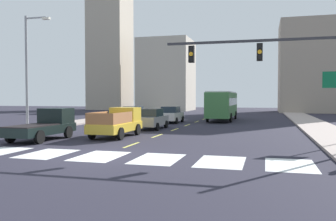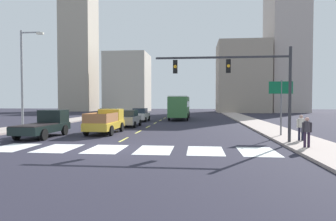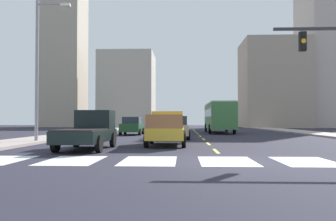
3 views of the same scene
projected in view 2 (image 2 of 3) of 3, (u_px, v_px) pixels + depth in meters
ground_plane at (106, 149)px, 16.23m from camera, size 160.00×160.00×0.00m
sidewalk_right at (257, 124)px, 32.94m from camera, size 3.24×110.00×0.15m
sidewalk_left at (58, 122)px, 35.32m from camera, size 3.24×110.00×0.15m
crosswalk_stripe_1 at (13, 147)px, 16.79m from camera, size 1.92×3.00×0.01m
crosswalk_stripe_2 at (58, 148)px, 16.51m from camera, size 1.92×3.00×0.01m
crosswalk_stripe_3 at (106, 149)px, 16.23m from camera, size 1.92×3.00×0.01m
crosswalk_stripe_4 at (155, 150)px, 15.96m from camera, size 1.92×3.00×0.01m
crosswalk_stripe_5 at (205, 151)px, 15.68m from camera, size 1.92×3.00×0.01m
crosswalk_stripe_6 at (258, 152)px, 15.40m from camera, size 1.92×3.00×0.01m
lane_dash_0 at (124, 140)px, 20.21m from camera, size 0.16×2.40×0.01m
lane_dash_1 at (138, 132)px, 25.18m from camera, size 0.16×2.40×0.01m
lane_dash_2 at (148, 127)px, 30.15m from camera, size 0.16×2.40×0.01m
lane_dash_3 at (155, 123)px, 35.13m from camera, size 0.16×2.40×0.01m
lane_dash_4 at (160, 120)px, 40.10m from camera, size 0.16×2.40×0.01m
lane_dash_5 at (165, 118)px, 45.07m from camera, size 0.16×2.40×0.01m
lane_dash_6 at (168, 116)px, 50.04m from camera, size 0.16×2.40×0.01m
lane_dash_7 at (171, 115)px, 55.01m from camera, size 0.16×2.40×0.01m
pickup_stakebed at (107, 122)px, 24.38m from camera, size 2.18×5.20×1.96m
pickup_dark at (46, 124)px, 21.86m from camera, size 2.18×5.20×1.96m
city_bus at (180, 106)px, 42.52m from camera, size 2.72×10.80×3.32m
sedan_near_right at (109, 115)px, 38.12m from camera, size 2.02×4.40×1.72m
sedan_mid at (140, 115)px, 37.93m from camera, size 2.02×4.40×1.72m
sedan_far at (129, 118)px, 30.31m from camera, size 2.02×4.40×1.72m
traffic_signal_gantry at (246, 77)px, 18.18m from camera, size 8.40×0.27×6.00m
direction_sign_green at (281, 96)px, 21.42m from camera, size 1.70×0.12×4.20m
streetlight_left at (24, 75)px, 26.38m from camera, size 2.20×0.28×9.00m
pedestrian_waiting at (307, 130)px, 15.87m from camera, size 0.53×0.34×1.64m
pedestrian_walking at (301, 125)px, 18.55m from camera, size 0.53×0.34×1.64m
tower_tall_centre at (79, 13)px, 75.87m from camera, size 7.92×8.00×50.84m
block_mid_left at (242, 78)px, 68.05m from camera, size 11.40×10.97×16.06m
block_mid_right at (128, 83)px, 73.17m from camera, size 10.23×10.08×14.37m
block_low_left at (285, 48)px, 68.81m from camera, size 7.99×11.83×30.30m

